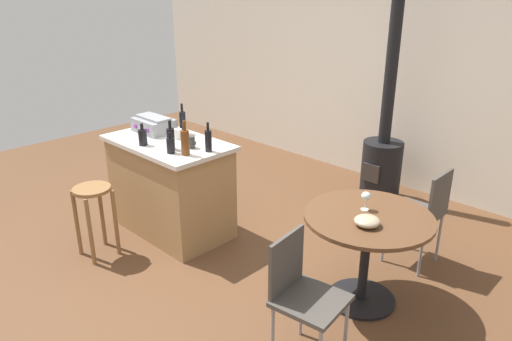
{
  "coord_description": "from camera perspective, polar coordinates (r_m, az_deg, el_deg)",
  "views": [
    {
      "loc": [
        2.87,
        -2.22,
        2.3
      ],
      "look_at": [
        0.15,
        0.58,
        0.76
      ],
      "focal_mm": 33.59,
      "sensor_mm": 36.0,
      "label": 1
    }
  ],
  "objects": [
    {
      "name": "bottle_0",
      "position": [
        4.27,
        -10.12,
        3.81
      ],
      "size": [
        0.07,
        0.07,
        0.26
      ],
      "color": "black",
      "rests_on": "kitchen_island"
    },
    {
      "name": "folding_chair_near",
      "position": [
        4.26,
        19.33,
        -4.4
      ],
      "size": [
        0.41,
        0.4,
        0.88
      ],
      "color": "#47423D",
      "rests_on": "ground_plane"
    },
    {
      "name": "folding_chair_far",
      "position": [
        3.09,
        5.47,
        -14.0
      ],
      "size": [
        0.45,
        0.45,
        0.86
      ],
      "color": "#47423D",
      "rests_on": "ground_plane"
    },
    {
      "name": "bottle_3",
      "position": [
        4.16,
        -5.7,
        3.6
      ],
      "size": [
        0.06,
        0.06,
        0.26
      ],
      "color": "black",
      "rests_on": "kitchen_island"
    },
    {
      "name": "serving_bowl",
      "position": [
        3.4,
        13.11,
        -5.89
      ],
      "size": [
        0.18,
        0.18,
        0.07
      ],
      "primitive_type": "ellipsoid",
      "color": "tan",
      "rests_on": "dining_table"
    },
    {
      "name": "ground_plane",
      "position": [
        4.29,
        -6.96,
        -11.02
      ],
      "size": [
        8.8,
        8.8,
        0.0
      ],
      "primitive_type": "plane",
      "color": "brown"
    },
    {
      "name": "bottle_2",
      "position": [
        4.72,
        -8.73,
        5.75
      ],
      "size": [
        0.06,
        0.06,
        0.29
      ],
      "color": "black",
      "rests_on": "kitchen_island"
    },
    {
      "name": "bottle_4",
      "position": [
        4.1,
        -8.44,
        3.39
      ],
      "size": [
        0.07,
        0.07,
        0.3
      ],
      "color": "#603314",
      "rests_on": "kitchen_island"
    },
    {
      "name": "toolbox",
      "position": [
        4.82,
        -12.08,
        5.36
      ],
      "size": [
        0.4,
        0.29,
        0.16
      ],
      "color": "gray",
      "rests_on": "kitchen_island"
    },
    {
      "name": "cup_1",
      "position": [
        4.56,
        -9.29,
        4.32
      ],
      "size": [
        0.11,
        0.08,
        0.1
      ],
      "color": "white",
      "rests_on": "kitchen_island"
    },
    {
      "name": "wood_stove",
      "position": [
        5.47,
        14.85,
        2.02
      ],
      "size": [
        0.44,
        0.45,
        2.27
      ],
      "color": "black",
      "rests_on": "ground_plane"
    },
    {
      "name": "bottle_5",
      "position": [
        4.18,
        -10.15,
        2.99
      ],
      "size": [
        0.07,
        0.07,
        0.18
      ],
      "color": "black",
      "rests_on": "kitchen_island"
    },
    {
      "name": "dining_table",
      "position": [
        3.64,
        13.06,
        -7.67
      ],
      "size": [
        0.94,
        0.94,
        0.73
      ],
      "color": "black",
      "rests_on": "ground_plane"
    },
    {
      "name": "kitchen_island",
      "position": [
        4.7,
        -10.14,
        -1.83
      ],
      "size": [
        1.23,
        0.72,
        0.92
      ],
      "color": "#A37A4C",
      "rests_on": "ground_plane"
    },
    {
      "name": "cup_0",
      "position": [
        4.29,
        -7.78,
        3.38
      ],
      "size": [
        0.12,
        0.08,
        0.11
      ],
      "color": "#383838",
      "rests_on": "kitchen_island"
    },
    {
      "name": "bottle_1",
      "position": [
        4.43,
        -13.34,
        3.92
      ],
      "size": [
        0.08,
        0.08,
        0.2
      ],
      "color": "black",
      "rests_on": "kitchen_island"
    },
    {
      "name": "wooden_stool",
      "position": [
        4.42,
        -18.73,
        -4.08
      ],
      "size": [
        0.32,
        0.32,
        0.65
      ],
      "color": "olive",
      "rests_on": "ground_plane"
    },
    {
      "name": "back_wall",
      "position": [
        5.93,
        15.01,
        11.6
      ],
      "size": [
        8.0,
        0.1,
        2.7
      ],
      "primitive_type": "cube",
      "color": "silver",
      "rests_on": "ground_plane"
    },
    {
      "name": "wine_glass",
      "position": [
        3.59,
        12.96,
        -3.06
      ],
      "size": [
        0.07,
        0.07,
        0.14
      ],
      "color": "silver",
      "rests_on": "dining_table"
    }
  ]
}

